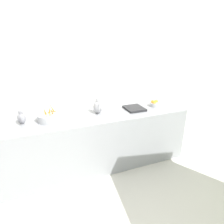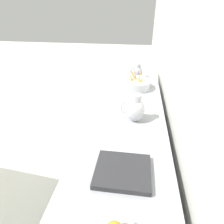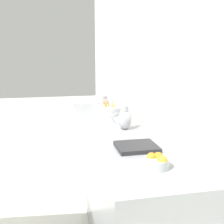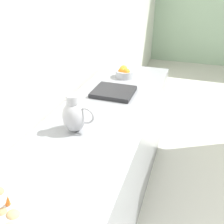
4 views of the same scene
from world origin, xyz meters
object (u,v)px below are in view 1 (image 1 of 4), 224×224
(orange_bowl, at_px, (154,104))
(metal_pitcher_short, at_px, (22,118))
(metal_pitcher_tall, at_px, (98,106))
(vegetable_colander, at_px, (50,117))

(orange_bowl, relative_size, metal_pitcher_short, 0.93)
(metal_pitcher_tall, height_order, metal_pitcher_short, metal_pitcher_tall)
(vegetable_colander, distance_m, metal_pitcher_tall, 0.74)
(metal_pitcher_tall, relative_size, metal_pitcher_short, 1.31)
(vegetable_colander, relative_size, metal_pitcher_tall, 1.44)
(vegetable_colander, bearing_deg, metal_pitcher_tall, 92.23)
(metal_pitcher_short, bearing_deg, orange_bowl, 89.24)
(orange_bowl, xyz_separation_m, metal_pitcher_tall, (-0.03, -1.04, 0.07))
(vegetable_colander, xyz_separation_m, metal_pitcher_short, (-0.03, -0.38, 0.03))
(vegetable_colander, relative_size, metal_pitcher_short, 1.89)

